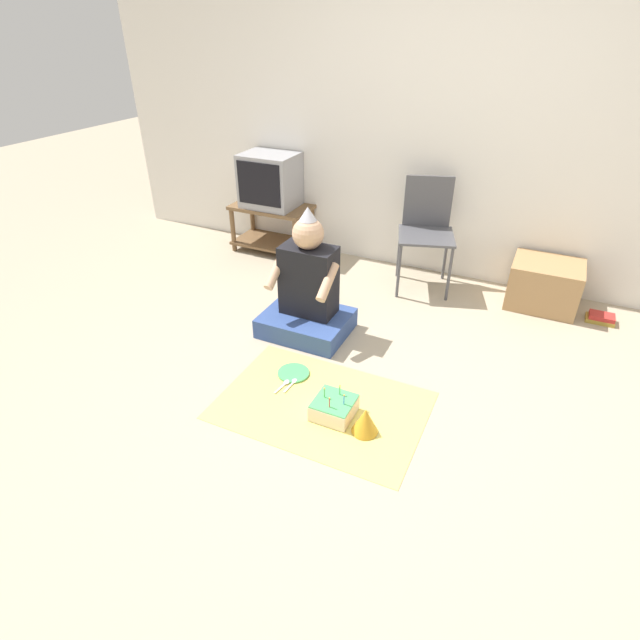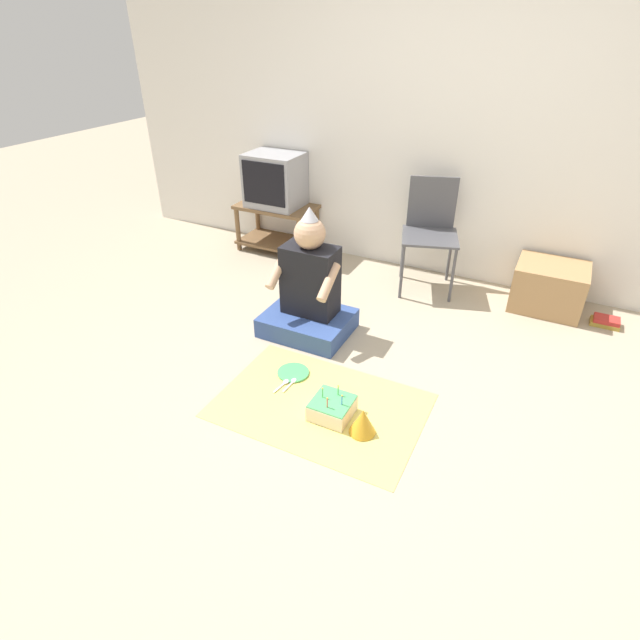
# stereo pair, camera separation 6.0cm
# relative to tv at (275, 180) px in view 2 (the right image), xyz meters

# --- Properties ---
(ground_plane) EXTENTS (16.00, 16.00, 0.00)m
(ground_plane) POSITION_rel_tv_xyz_m (1.57, -1.74, -0.67)
(ground_plane) COLOR tan
(wall_back) EXTENTS (6.40, 0.06, 2.55)m
(wall_back) POSITION_rel_tv_xyz_m (1.57, 0.23, 0.60)
(wall_back) COLOR white
(wall_back) RESTS_ON ground_plane
(tv_stand) EXTENTS (0.73, 0.41, 0.44)m
(tv_stand) POSITION_rel_tv_xyz_m (-0.00, -0.00, -0.41)
(tv_stand) COLOR brown
(tv_stand) RESTS_ON ground_plane
(tv) EXTENTS (0.48, 0.40, 0.47)m
(tv) POSITION_rel_tv_xyz_m (0.00, 0.00, 0.00)
(tv) COLOR #99999E
(tv) RESTS_ON tv_stand
(folding_chair) EXTENTS (0.53, 0.53, 0.87)m
(folding_chair) POSITION_rel_tv_xyz_m (1.46, -0.08, -0.16)
(folding_chair) COLOR #4C4C51
(folding_chair) RESTS_ON ground_plane
(cardboard_box_stack) EXTENTS (0.50, 0.42, 0.35)m
(cardboard_box_stack) POSITION_rel_tv_xyz_m (2.41, -0.04, -0.49)
(cardboard_box_stack) COLOR #A87F51
(cardboard_box_stack) RESTS_ON ground_plane
(book_pile) EXTENTS (0.19, 0.12, 0.06)m
(book_pile) POSITION_rel_tv_xyz_m (2.84, -0.12, -0.64)
(book_pile) COLOR #A88933
(book_pile) RESTS_ON ground_plane
(person_seated) EXTENTS (0.59, 0.48, 0.90)m
(person_seated) POSITION_rel_tv_xyz_m (0.94, -1.14, -0.38)
(person_seated) COLOR #334C8C
(person_seated) RESTS_ON ground_plane
(party_cloth) EXTENTS (1.18, 0.80, 0.01)m
(party_cloth) POSITION_rel_tv_xyz_m (1.37, -1.84, -0.67)
(party_cloth) COLOR #EAD666
(party_cloth) RESTS_ON ground_plane
(birthday_cake) EXTENTS (0.22, 0.22, 0.17)m
(birthday_cake) POSITION_rel_tv_xyz_m (1.47, -1.88, -0.61)
(birthday_cake) COLOR #F4E0C6
(birthday_cake) RESTS_ON party_cloth
(party_hat_blue) EXTENTS (0.15, 0.15, 0.15)m
(party_hat_blue) POSITION_rel_tv_xyz_m (1.68, -1.93, -0.59)
(party_hat_blue) COLOR gold
(party_hat_blue) RESTS_ON party_cloth
(paper_plate) EXTENTS (0.20, 0.20, 0.01)m
(paper_plate) POSITION_rel_tv_xyz_m (1.09, -1.65, -0.66)
(paper_plate) COLOR #4CB266
(paper_plate) RESTS_ON party_cloth
(plastic_spoon_near) EXTENTS (0.04, 0.15, 0.01)m
(plastic_spoon_near) POSITION_rel_tv_xyz_m (1.13, -1.74, -0.66)
(plastic_spoon_near) COLOR white
(plastic_spoon_near) RESTS_ON party_cloth
(plastic_spoon_far) EXTENTS (0.04, 0.14, 0.01)m
(plastic_spoon_far) POSITION_rel_tv_xyz_m (1.09, -1.77, -0.66)
(plastic_spoon_far) COLOR white
(plastic_spoon_far) RESTS_ON party_cloth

